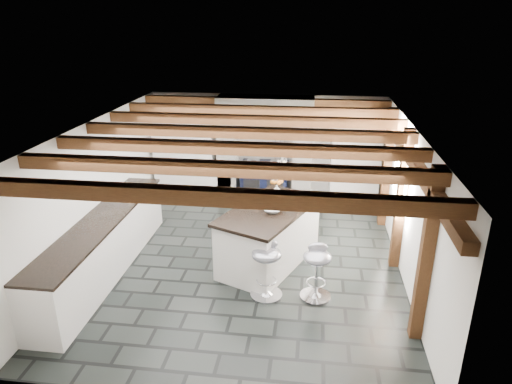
# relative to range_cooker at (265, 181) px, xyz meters

# --- Properties ---
(ground) EXTENTS (6.00, 6.00, 0.00)m
(ground) POSITION_rel_range_cooker_xyz_m (0.00, -2.68, -0.47)
(ground) COLOR black
(ground) RESTS_ON ground
(room_shell) EXTENTS (6.00, 6.03, 6.00)m
(room_shell) POSITION_rel_range_cooker_xyz_m (-0.61, -1.26, 0.60)
(room_shell) COLOR white
(room_shell) RESTS_ON ground
(range_cooker) EXTENTS (1.00, 0.63, 0.99)m
(range_cooker) POSITION_rel_range_cooker_xyz_m (0.00, 0.00, 0.00)
(range_cooker) COLOR black
(range_cooker) RESTS_ON ground
(kitchen_island) EXTENTS (1.71, 2.21, 1.30)m
(kitchen_island) POSITION_rel_range_cooker_xyz_m (0.37, -2.64, 0.03)
(kitchen_island) COLOR white
(kitchen_island) RESTS_ON ground
(bar_stool_near) EXTENTS (0.45, 0.45, 0.84)m
(bar_stool_near) POSITION_rel_range_cooker_xyz_m (1.14, -3.57, 0.06)
(bar_stool_near) COLOR silver
(bar_stool_near) RESTS_ON ground
(bar_stool_far) EXTENTS (0.50, 0.50, 0.88)m
(bar_stool_far) POSITION_rel_range_cooker_xyz_m (0.42, -3.62, 0.08)
(bar_stool_far) COLOR silver
(bar_stool_far) RESTS_ON ground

